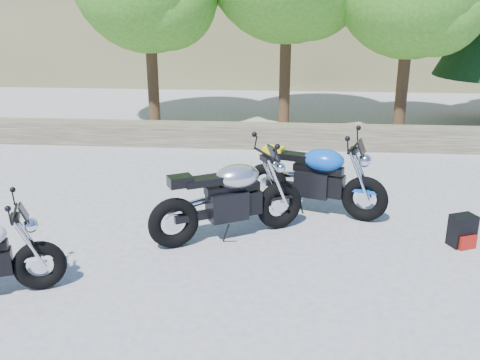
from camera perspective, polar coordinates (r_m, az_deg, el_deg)
name	(u,v)px	position (r m, az deg, el deg)	size (l,w,h in m)	color
ground	(218,261)	(6.89, -2.36, -8.58)	(90.00, 90.00, 0.00)	gray
stone_wall	(247,136)	(11.95, 0.80, 4.77)	(22.00, 0.55, 0.50)	#484030
silver_bike	(230,199)	(7.31, -1.11, -2.09)	(2.09, 1.24, 1.15)	black
blue_bike	(315,179)	(8.23, 8.06, 0.12)	(2.19, 0.99, 1.14)	black
backpack	(463,231)	(7.79, 22.65, -5.06)	(0.38, 0.36, 0.43)	black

